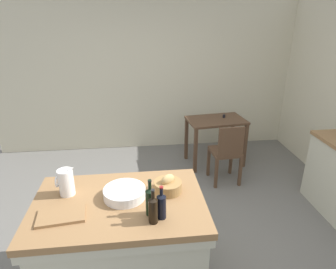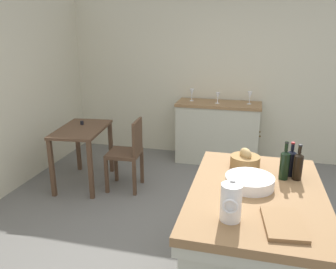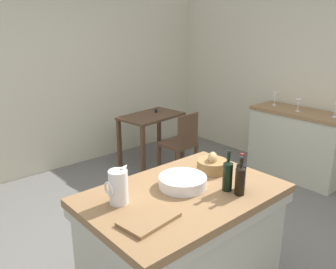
{
  "view_description": "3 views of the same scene",
  "coord_description": "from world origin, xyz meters",
  "px_view_note": "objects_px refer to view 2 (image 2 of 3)",
  "views": [
    {
      "loc": [
        -0.23,
        -2.53,
        2.32
      ],
      "look_at": [
        0.14,
        0.65,
        1.0
      ],
      "focal_mm": 31.37,
      "sensor_mm": 36.0,
      "label": 1
    },
    {
      "loc": [
        -2.72,
        -0.35,
        1.99
      ],
      "look_at": [
        0.33,
        0.42,
        1.0
      ],
      "focal_mm": 36.06,
      "sensor_mm": 36.0,
      "label": 2
    },
    {
      "loc": [
        -2.0,
        -2.09,
        2.02
      ],
      "look_at": [
        0.21,
        0.44,
        0.96
      ],
      "focal_mm": 37.28,
      "sensor_mm": 36.0,
      "label": 3
    }
  ],
  "objects_px": {
    "pitcher": "(231,202)",
    "wine_bottle_green": "(298,165)",
    "side_cabinet": "(217,132)",
    "wine_glass_left": "(218,96)",
    "island_table": "(253,237)",
    "wooden_chair": "(128,152)",
    "wine_glass_middle": "(192,93)",
    "wine_bottle_dark": "(291,162)",
    "wine_bottle_amber": "(285,164)",
    "cutting_board": "(283,224)",
    "writing_desk": "(82,137)",
    "wine_glass_far_left": "(250,96)",
    "wash_bowl": "(249,182)",
    "bread_basket": "(245,160)"
  },
  "relations": [
    {
      "from": "bread_basket",
      "to": "wine_bottle_dark",
      "type": "xyz_separation_m",
      "value": [
        -0.09,
        -0.36,
        0.05
      ]
    },
    {
      "from": "wine_bottle_dark",
      "to": "wine_bottle_amber",
      "type": "height_order",
      "value": "wine_bottle_amber"
    },
    {
      "from": "wine_bottle_dark",
      "to": "wine_bottle_amber",
      "type": "distance_m",
      "value": 0.1
    },
    {
      "from": "wine_bottle_green",
      "to": "wine_glass_far_left",
      "type": "relative_size",
      "value": 1.57
    },
    {
      "from": "bread_basket",
      "to": "pitcher",
      "type": "bearing_deg",
      "value": 176.15
    },
    {
      "from": "wash_bowl",
      "to": "cutting_board",
      "type": "height_order",
      "value": "wash_bowl"
    },
    {
      "from": "pitcher",
      "to": "island_table",
      "type": "bearing_deg",
      "value": -20.08
    },
    {
      "from": "island_table",
      "to": "wine_bottle_amber",
      "type": "relative_size",
      "value": 4.71
    },
    {
      "from": "wooden_chair",
      "to": "wine_bottle_amber",
      "type": "relative_size",
      "value": 2.98
    },
    {
      "from": "wine_bottle_dark",
      "to": "wine_bottle_green",
      "type": "relative_size",
      "value": 0.98
    },
    {
      "from": "cutting_board",
      "to": "wine_glass_left",
      "type": "relative_size",
      "value": 2.21
    },
    {
      "from": "wine_glass_far_left",
      "to": "side_cabinet",
      "type": "bearing_deg",
      "value": 92.3
    },
    {
      "from": "island_table",
      "to": "wine_bottle_dark",
      "type": "relative_size",
      "value": 5.17
    },
    {
      "from": "side_cabinet",
      "to": "wine_glass_far_left",
      "type": "xyz_separation_m",
      "value": [
        0.02,
        -0.44,
        0.59
      ]
    },
    {
      "from": "writing_desk",
      "to": "wine_glass_left",
      "type": "relative_size",
      "value": 5.9
    },
    {
      "from": "wine_glass_middle",
      "to": "wine_glass_left",
      "type": "bearing_deg",
      "value": -101.49
    },
    {
      "from": "wine_glass_left",
      "to": "wine_glass_middle",
      "type": "xyz_separation_m",
      "value": [
        0.08,
        0.4,
        0.02
      ]
    },
    {
      "from": "writing_desk",
      "to": "cutting_board",
      "type": "relative_size",
      "value": 2.67
    },
    {
      "from": "island_table",
      "to": "wooden_chair",
      "type": "xyz_separation_m",
      "value": [
        1.44,
        1.55,
        0.04
      ]
    },
    {
      "from": "wash_bowl",
      "to": "wine_bottle_amber",
      "type": "relative_size",
      "value": 1.17
    },
    {
      "from": "pitcher",
      "to": "wooden_chair",
      "type": "bearing_deg",
      "value": 36.34
    },
    {
      "from": "writing_desk",
      "to": "wine_glass_far_left",
      "type": "xyz_separation_m",
      "value": [
        1.24,
        -2.06,
        0.42
      ]
    },
    {
      "from": "side_cabinet",
      "to": "wash_bowl",
      "type": "distance_m",
      "value": 2.7
    },
    {
      "from": "wash_bowl",
      "to": "wine_glass_far_left",
      "type": "relative_size",
      "value": 1.96
    },
    {
      "from": "writing_desk",
      "to": "wash_bowl",
      "type": "bearing_deg",
      "value": -123.26
    },
    {
      "from": "wine_bottle_dark",
      "to": "wine_glass_left",
      "type": "height_order",
      "value": "wine_bottle_dark"
    },
    {
      "from": "wine_bottle_dark",
      "to": "wine_glass_far_left",
      "type": "relative_size",
      "value": 1.53
    },
    {
      "from": "bread_basket",
      "to": "wine_bottle_amber",
      "type": "bearing_deg",
      "value": -119.86
    },
    {
      "from": "wooden_chair",
      "to": "wine_bottle_green",
      "type": "xyz_separation_m",
      "value": [
        -1.17,
        -1.85,
        0.48
      ]
    },
    {
      "from": "island_table",
      "to": "wash_bowl",
      "type": "distance_m",
      "value": 0.44
    },
    {
      "from": "bread_basket",
      "to": "wine_bottle_dark",
      "type": "bearing_deg",
      "value": -104.1
    },
    {
      "from": "bread_basket",
      "to": "wine_bottle_green",
      "type": "xyz_separation_m",
      "value": [
        -0.16,
        -0.4,
        0.06
      ]
    },
    {
      "from": "writing_desk",
      "to": "wine_bottle_green",
      "type": "distance_m",
      "value": 2.77
    },
    {
      "from": "island_table",
      "to": "side_cabinet",
      "type": "relative_size",
      "value": 1.14
    },
    {
      "from": "bread_basket",
      "to": "side_cabinet",
      "type": "bearing_deg",
      "value": 11.57
    },
    {
      "from": "pitcher",
      "to": "wine_bottle_green",
      "type": "bearing_deg",
      "value": -32.56
    },
    {
      "from": "pitcher",
      "to": "wine_glass_middle",
      "type": "xyz_separation_m",
      "value": [
        3.15,
        0.82,
        0.08
      ]
    },
    {
      "from": "side_cabinet",
      "to": "pitcher",
      "type": "relative_size",
      "value": 4.54
    },
    {
      "from": "wooden_chair",
      "to": "wine_glass_left",
      "type": "relative_size",
      "value": 5.64
    },
    {
      "from": "side_cabinet",
      "to": "wine_glass_left",
      "type": "xyz_separation_m",
      "value": [
        -0.04,
        0.02,
        0.57
      ]
    },
    {
      "from": "wooden_chair",
      "to": "bread_basket",
      "type": "relative_size",
      "value": 3.69
    },
    {
      "from": "wash_bowl",
      "to": "wine_glass_far_left",
      "type": "height_order",
      "value": "wine_glass_far_left"
    },
    {
      "from": "wine_bottle_green",
      "to": "wooden_chair",
      "type": "bearing_deg",
      "value": 57.7
    },
    {
      "from": "island_table",
      "to": "wine_bottle_green",
      "type": "bearing_deg",
      "value": -47.48
    },
    {
      "from": "wine_bottle_amber",
      "to": "wine_bottle_green",
      "type": "relative_size",
      "value": 1.07
    },
    {
      "from": "wooden_chair",
      "to": "pitcher",
      "type": "relative_size",
      "value": 3.29
    },
    {
      "from": "writing_desk",
      "to": "wooden_chair",
      "type": "xyz_separation_m",
      "value": [
        -0.01,
        -0.64,
        -0.14
      ]
    },
    {
      "from": "writing_desk",
      "to": "wine_bottle_amber",
      "type": "distance_m",
      "value": 2.69
    },
    {
      "from": "island_table",
      "to": "wine_glass_middle",
      "type": "distance_m",
      "value": 2.94
    },
    {
      "from": "wine_glass_middle",
      "to": "cutting_board",
      "type": "bearing_deg",
      "value": -160.14
    }
  ]
}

